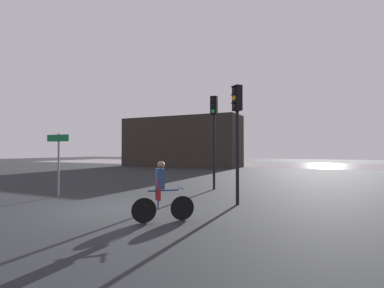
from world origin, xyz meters
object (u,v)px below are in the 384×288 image
Objects in this scene: direction_sign_post at (58,155)px; cyclist at (161,191)px; traffic_light_near_right at (237,121)px; distant_building at (180,142)px; traffic_light_center at (214,125)px.

direction_sign_post reaches higher than cyclist.
distant_building is at bearing -18.48° from traffic_light_near_right.
direction_sign_post is 1.60× the size of cyclist.
traffic_light_center reaches higher than cyclist.
distant_building reaches higher than traffic_light_center.
traffic_light_center is at bearing -140.91° from direction_sign_post.
distant_building reaches higher than traffic_light_near_right.
distant_building is at bearing 162.81° from cyclist.
traffic_light_near_right is at bearing -174.22° from direction_sign_post.
traffic_light_center is at bearing -18.10° from traffic_light_near_right.
distant_building is 23.17m from direction_sign_post.
direction_sign_post is at bearing 42.85° from traffic_light_center.
direction_sign_post is at bearing 50.68° from traffic_light_near_right.
cyclist is at bearing 110.65° from traffic_light_near_right.
traffic_light_center is 1.75× the size of direction_sign_post.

